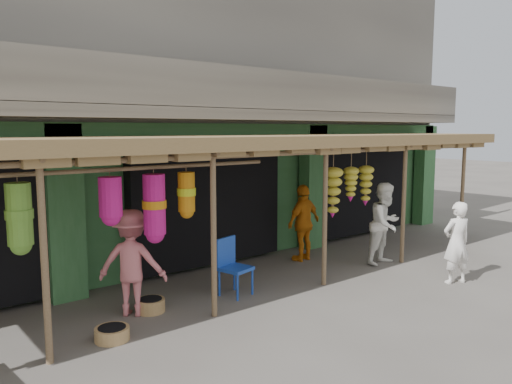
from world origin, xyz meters
TOP-DOWN VIEW (x-y plane):
  - ground at (0.00, 0.00)m, footprint 80.00×80.00m
  - building at (-0.00, 4.87)m, footprint 16.40×6.80m
  - awning at (-0.13, 0.80)m, footprint 14.00×2.70m
  - blue_chair at (-0.66, 0.46)m, footprint 0.58×0.59m
  - basket_mid at (-3.11, -0.04)m, footprint 0.58×0.58m
  - basket_right at (-2.18, 0.60)m, footprint 0.59×0.59m
  - person_front at (3.00, -1.72)m, footprint 0.67×0.56m
  - person_right at (3.11, -0.03)m, footprint 0.89×0.71m
  - person_vendor at (1.96, 1.31)m, footprint 1.04×0.52m
  - person_shopper at (-2.44, 0.69)m, footprint 1.22×1.19m

SIDE VIEW (x-z plane):
  - ground at x=0.00m, z-range 0.00..0.00m
  - basket_mid at x=-3.11m, z-range 0.00..0.18m
  - basket_right at x=-2.18m, z-range 0.00..0.21m
  - blue_chair at x=-0.66m, z-range 0.06..1.07m
  - person_front at x=3.00m, z-range 0.00..1.57m
  - person_shopper at x=-2.44m, z-range 0.00..1.68m
  - person_vendor at x=1.96m, z-range 0.00..1.70m
  - person_right at x=3.11m, z-range 0.00..1.77m
  - awning at x=-0.13m, z-range 1.18..3.97m
  - building at x=0.00m, z-range -0.13..6.87m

